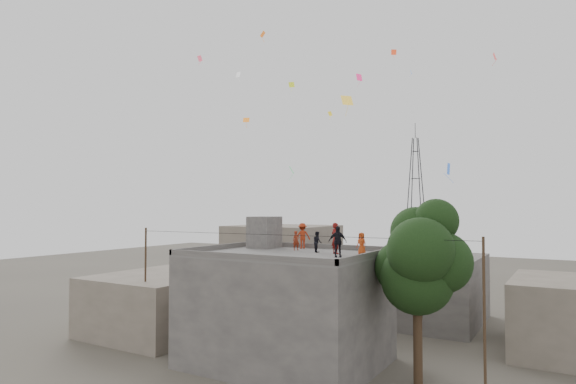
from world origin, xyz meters
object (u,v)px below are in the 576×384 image
at_px(stair_head_box, 264,232).
at_px(transmission_tower, 416,205).
at_px(person_red_adult, 336,238).
at_px(person_dark_adult, 338,242).
at_px(tree, 421,260).

distance_m(stair_head_box, transmission_tower, 37.46).
distance_m(transmission_tower, person_red_adult, 39.42).
distance_m(stair_head_box, person_red_adult, 5.86).
height_order(person_red_adult, person_dark_adult, person_red_adult).
relative_size(stair_head_box, person_red_adult, 1.16).
bearing_deg(person_red_adult, transmission_tower, -54.18).
bearing_deg(stair_head_box, person_dark_adult, -24.79).
height_order(tree, person_red_adult, tree).
relative_size(stair_head_box, tree, 0.22).
bearing_deg(tree, person_red_adult, 173.19).
distance_m(person_red_adult, person_dark_adult, 1.81).
distance_m(tree, person_dark_adult, 4.23).
xyz_separation_m(transmission_tower, person_red_adult, (6.49, -38.82, -2.10)).
distance_m(stair_head_box, person_dark_adult, 7.21).
height_order(transmission_tower, person_red_adult, transmission_tower).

